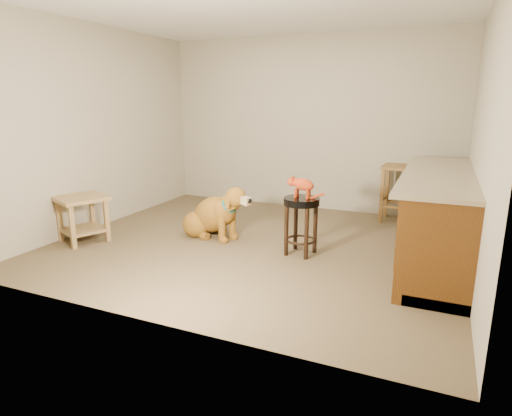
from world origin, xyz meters
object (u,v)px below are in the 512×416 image
at_px(tabby_kitten, 301,185).
at_px(golden_retriever, 214,216).
at_px(side_table, 82,212).
at_px(wood_stool, 397,192).
at_px(padded_stool, 301,214).

bearing_deg(tabby_kitten, golden_retriever, 179.11).
bearing_deg(side_table, wood_stool, 35.70).
xyz_separation_m(side_table, tabby_kitten, (2.53, 0.61, 0.42)).
height_order(padded_stool, tabby_kitten, tabby_kitten).
height_order(wood_stool, side_table, wood_stool).
relative_size(wood_stool, side_table, 1.13).
distance_m(side_table, tabby_kitten, 2.63).
relative_size(side_table, golden_retriever, 0.63).
height_order(golden_retriever, tabby_kitten, tabby_kitten).
bearing_deg(wood_stool, tabby_kitten, -114.73).
xyz_separation_m(padded_stool, side_table, (-2.53, -0.61, -0.09)).
height_order(padded_stool, golden_retriever, golden_retriever).
relative_size(golden_retriever, tabby_kitten, 2.61).
height_order(wood_stool, golden_retriever, wood_stool).
bearing_deg(wood_stool, golden_retriever, -140.50).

